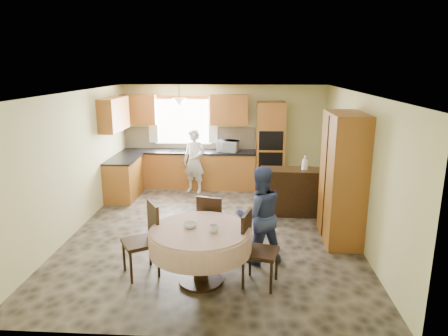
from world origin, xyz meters
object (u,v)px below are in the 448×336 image
object	(u,v)px
cupboard	(343,178)
person_dining	(259,215)
dining_table	(200,241)
person_sink	(194,161)
chair_left	(146,235)
chair_right	(255,245)
sideboard	(291,193)
oven_tower	(270,146)
chair_back	(212,222)

from	to	relation	value
cupboard	person_dining	world-z (taller)	cupboard
dining_table	person_sink	bearing A→B (deg)	98.71
cupboard	dining_table	size ratio (longest dim) A/B	1.57
cupboard	chair_left	size ratio (longest dim) A/B	2.08
chair_right	person_sink	distance (m)	4.32
person_dining	sideboard	bearing A→B (deg)	-126.50
chair_left	cupboard	bearing A→B (deg)	83.02
oven_tower	person_sink	size ratio (longest dim) A/B	1.40
person_sink	chair_right	bearing A→B (deg)	-49.98
oven_tower	cupboard	xyz separation A→B (m)	(1.07, -2.92, 0.04)
dining_table	chair_left	size ratio (longest dim) A/B	1.32
chair_back	person_dining	world-z (taller)	person_dining
oven_tower	sideboard	bearing A→B (deg)	-78.68
chair_back	person_dining	distance (m)	0.81
sideboard	dining_table	xyz separation A→B (m)	(-1.52, -2.75, 0.18)
cupboard	chair_right	world-z (taller)	cupboard
dining_table	cupboard	bearing A→B (deg)	35.20
chair_back	person_dining	bearing A→B (deg)	177.99
oven_tower	sideboard	xyz separation A→B (m)	(0.35, -1.75, -0.62)
dining_table	person_dining	world-z (taller)	person_dining
cupboard	person_sink	bearing A→B (deg)	138.60
cupboard	person_dining	distance (m)	1.72
chair_right	person_dining	bearing A→B (deg)	7.95
sideboard	person_sink	size ratio (longest dim) A/B	0.82
chair_right	oven_tower	bearing A→B (deg)	9.19
oven_tower	chair_right	bearing A→B (deg)	-95.44
chair_right	sideboard	bearing A→B (deg)	-1.23
dining_table	person_dining	xyz separation A→B (m)	(0.82, 0.67, 0.13)
chair_back	person_sink	bearing A→B (deg)	-63.16
cupboard	chair_back	world-z (taller)	cupboard
sideboard	chair_right	world-z (taller)	chair_right
oven_tower	dining_table	bearing A→B (deg)	-104.56
dining_table	chair_right	size ratio (longest dim) A/B	1.36
chair_left	dining_table	bearing A→B (deg)	44.22
cupboard	chair_left	distance (m)	3.38
sideboard	cupboard	bearing A→B (deg)	-57.28
oven_tower	chair_right	size ratio (longest dim) A/B	2.05
person_sink	dining_table	bearing A→B (deg)	-59.76
cupboard	person_dining	bearing A→B (deg)	-147.42
chair_back	oven_tower	bearing A→B (deg)	-92.39
sideboard	chair_right	distance (m)	2.85
chair_left	chair_back	size ratio (longest dim) A/B	1.08
person_sink	chair_back	bearing A→B (deg)	-56.17
dining_table	person_dining	distance (m)	1.07
sideboard	person_sink	world-z (taller)	person_sink
chair_right	person_dining	distance (m)	0.69
chair_back	chair_right	world-z (taller)	chair_right
sideboard	cupboard	size ratio (longest dim) A/B	0.56
dining_table	person_sink	size ratio (longest dim) A/B	0.92
chair_left	chair_back	world-z (taller)	chair_left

